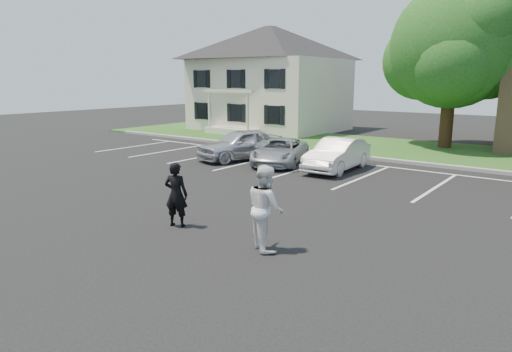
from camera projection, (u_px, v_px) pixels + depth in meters
The scene contains 11 objects.
ground_plane at pixel (233, 230), 11.69m from camera, with size 90.00×90.00×0.00m, color black.
curb at pixel (399, 161), 21.05m from camera, with size 40.00×0.30×0.15m, color gray.
grass_strip at pixel (426, 151), 24.18m from camera, with size 44.00×8.00×0.08m, color #174318.
stall_lines at pixel (406, 178), 17.86m from camera, with size 34.00×5.36×0.01m.
house at pixel (270, 79), 34.15m from camera, with size 10.30×9.22×7.60m.
tree at pixel (455, 49), 24.42m from camera, with size 7.80×7.20×8.80m.
man_black_suit at pixel (176, 195), 11.85m from camera, with size 0.62×0.41×1.71m, color black.
man_white_shirt at pixel (265, 208), 10.22m from camera, with size 0.94×0.74×1.94m, color silver.
car_silver_west at pixel (241, 144), 21.81m from camera, with size 1.74×4.31×1.47m, color silver.
car_silver_minivan at pixel (280, 151), 20.65m from camera, with size 1.93×4.19×1.16m, color #ACAFB4.
car_white_sedan at pixel (337, 155), 19.24m from camera, with size 1.42×4.08×1.34m, color silver.
Camera 1 is at (7.18, -8.54, 3.80)m, focal length 32.00 mm.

